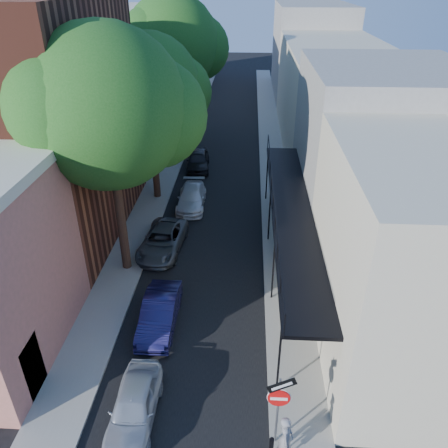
# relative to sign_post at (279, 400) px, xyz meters

# --- Properties ---
(road_surface) EXTENTS (6.00, 64.00, 0.01)m
(road_surface) POSITION_rel_sign_post_xyz_m (-3.16, 29.03, -2.03)
(road_surface) COLOR black
(road_surface) RESTS_ON ground
(sidewalk_left) EXTENTS (2.00, 64.00, 0.12)m
(sidewalk_left) POSITION_rel_sign_post_xyz_m (-7.16, 29.03, -1.98)
(sidewalk_left) COLOR gray
(sidewalk_left) RESTS_ON ground
(sidewalk_right) EXTENTS (2.00, 64.00, 0.12)m
(sidewalk_right) POSITION_rel_sign_post_xyz_m (0.84, 29.03, -1.98)
(sidewalk_right) COLOR gray
(sidewalk_right) RESTS_ON ground
(buildings_left) EXTENTS (10.10, 59.10, 12.00)m
(buildings_left) POSITION_rel_sign_post_xyz_m (-12.46, 27.79, 2.90)
(buildings_left) COLOR #CD7569
(buildings_left) RESTS_ON ground
(buildings_right) EXTENTS (9.80, 55.00, 10.00)m
(buildings_right) POSITION_rel_sign_post_xyz_m (5.83, 28.51, 2.39)
(buildings_right) COLOR beige
(buildings_right) RESTS_ON ground
(sign_post) EXTENTS (0.89, 0.17, 2.99)m
(sign_post) POSITION_rel_sign_post_xyz_m (0.00, 0.00, 0.00)
(sign_post) COLOR #595B60
(sign_post) RESTS_ON ground
(bollard) EXTENTS (0.14, 0.14, 0.80)m
(bollard) POSITION_rel_sign_post_xyz_m (-0.16, -0.47, -1.52)
(bollard) COLOR black
(bollard) RESTS_ON sidewalk_right
(oak_near) EXTENTS (7.48, 6.80, 11.42)m
(oak_near) POSITION_rel_sign_post_xyz_m (-6.53, 9.29, 5.84)
(oak_near) COLOR #341E15
(oak_near) RESTS_ON ground
(oak_mid) EXTENTS (6.60, 6.00, 10.20)m
(oak_mid) POSITION_rel_sign_post_xyz_m (-6.58, 17.26, 5.02)
(oak_mid) COLOR #341E15
(oak_mid) RESTS_ON ground
(oak_far) EXTENTS (7.70, 7.00, 11.90)m
(oak_far) POSITION_rel_sign_post_xyz_m (-6.51, 26.30, 6.22)
(oak_far) COLOR #341E15
(oak_far) RESTS_ON ground
(parked_car_a) EXTENTS (1.44, 3.57, 1.21)m
(parked_car_a) POSITION_rel_sign_post_xyz_m (-4.56, 0.66, -1.43)
(parked_car_a) COLOR #9BA2AC
(parked_car_a) RESTS_ON ground
(parked_car_b) EXTENTS (1.35, 3.87, 1.28)m
(parked_car_b) POSITION_rel_sign_post_xyz_m (-4.56, 5.11, -1.40)
(parked_car_b) COLOR #181645
(parked_car_b) RESTS_ON ground
(parked_car_c) EXTENTS (2.36, 4.52, 1.22)m
(parked_car_c) POSITION_rel_sign_post_xyz_m (-5.45, 10.75, -1.43)
(parked_car_c) COLOR #4E5155
(parked_car_c) RESTS_ON ground
(parked_car_d) EXTENTS (1.78, 4.17, 1.20)m
(parked_car_d) POSITION_rel_sign_post_xyz_m (-4.56, 15.92, -1.44)
(parked_car_d) COLOR silver
(parked_car_d) RESTS_ON ground
(parked_car_e) EXTENTS (1.96, 4.23, 1.40)m
(parked_car_e) POSITION_rel_sign_post_xyz_m (-4.83, 22.01, -1.33)
(parked_car_e) COLOR black
(parked_car_e) RESTS_ON ground
(pedestrian) EXTENTS (0.51, 0.69, 1.72)m
(pedestrian) POSITION_rel_sign_post_xyz_m (0.24, -0.47, -1.06)
(pedestrian) COLOR slate
(pedestrian) RESTS_ON sidewalk_right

